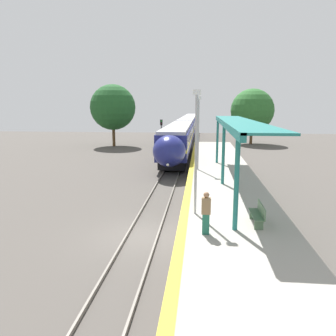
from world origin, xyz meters
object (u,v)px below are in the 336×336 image
train (187,127)px  railway_signal (161,134)px  lamppost_near (196,145)px  lamppost_mid (198,129)px  person_waiting (206,212)px  platform_bench (259,214)px

train → railway_signal: railway_signal is taller
lamppost_near → lamppost_mid: bearing=90.0°
train → person_waiting: size_ratio=40.46×
person_waiting → train: bearing=93.4°
train → lamppost_mid: size_ratio=12.18×
lamppost_mid → person_waiting: bearing=-88.0°
train → lamppost_near: bearing=-87.0°
person_waiting → lamppost_mid: 13.64m
lamppost_near → lamppost_mid: (0.00, 10.92, 0.00)m
platform_bench → lamppost_mid: lamppost_mid is taller
train → lamppost_mid: (2.42, -34.57, 2.08)m
lamppost_near → lamppost_mid: same height
platform_bench → lamppost_near: size_ratio=0.30×
platform_bench → railway_signal: bearing=105.7°
train → lamppost_mid: 34.71m
platform_bench → lamppost_near: 4.06m
railway_signal → lamppost_near: 25.34m
person_waiting → lamppost_near: size_ratio=0.30×
lamppost_mid → train: bearing=94.0°
person_waiting → lamppost_near: (-0.47, 2.50, 2.36)m
platform_bench → lamppost_mid: (-2.73, 12.09, 2.77)m
platform_bench → lamppost_near: lamppost_near is taller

